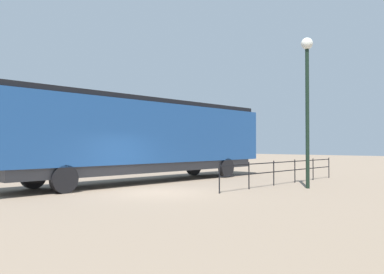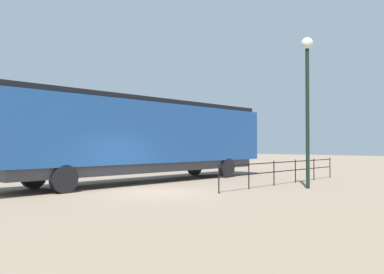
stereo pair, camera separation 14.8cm
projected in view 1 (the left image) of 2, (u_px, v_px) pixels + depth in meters
The scene contains 4 objects.
ground_plane at pixel (156, 192), 15.74m from camera, with size 120.00×120.00×0.00m, color #84705B.
locomotive at pixel (153, 136), 20.54m from camera, with size 2.80×15.98×4.13m.
lamp_post at pixel (307, 84), 17.32m from camera, with size 0.51×0.51×6.49m.
platform_fence at pixel (285, 168), 19.13m from camera, with size 0.05×10.07×1.14m.
Camera 1 is at (11.66, -10.73, 1.87)m, focal length 37.66 mm.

